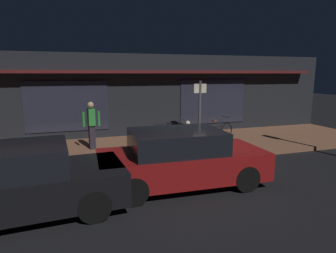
{
  "coord_description": "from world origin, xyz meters",
  "views": [
    {
      "loc": [
        -2.87,
        -7.07,
        2.78
      ],
      "look_at": [
        0.18,
        2.4,
        0.95
      ],
      "focal_mm": 30.82,
      "sensor_mm": 36.0,
      "label": 1
    }
  ],
  "objects_px": {
    "bicycle_parked": "(13,155)",
    "parked_car_far": "(14,182)",
    "parked_car_across": "(180,159)",
    "bicycle_extra": "(218,131)",
    "person_photographer": "(91,124)",
    "motorcycle": "(170,131)",
    "sign_post": "(200,112)"
  },
  "relations": [
    {
      "from": "person_photographer",
      "to": "sign_post",
      "type": "xyz_separation_m",
      "value": [
        3.44,
        -1.52,
        0.48
      ]
    },
    {
      "from": "sign_post",
      "to": "bicycle_extra",
      "type": "bearing_deg",
      "value": 43.03
    },
    {
      "from": "person_photographer",
      "to": "parked_car_far",
      "type": "bearing_deg",
      "value": -111.39
    },
    {
      "from": "motorcycle",
      "to": "parked_car_far",
      "type": "xyz_separation_m",
      "value": [
        -4.56,
        -4.23,
        0.06
      ]
    },
    {
      "from": "motorcycle",
      "to": "bicycle_extra",
      "type": "bearing_deg",
      "value": -1.86
    },
    {
      "from": "motorcycle",
      "to": "person_photographer",
      "type": "relative_size",
      "value": 1.01
    },
    {
      "from": "sign_post",
      "to": "parked_car_far",
      "type": "height_order",
      "value": "sign_post"
    },
    {
      "from": "bicycle_parked",
      "to": "bicycle_extra",
      "type": "relative_size",
      "value": 1.07
    },
    {
      "from": "bicycle_parked",
      "to": "person_photographer",
      "type": "distance_m",
      "value": 2.76
    },
    {
      "from": "person_photographer",
      "to": "sign_post",
      "type": "relative_size",
      "value": 0.7
    },
    {
      "from": "person_photographer",
      "to": "sign_post",
      "type": "height_order",
      "value": "sign_post"
    },
    {
      "from": "bicycle_extra",
      "to": "parked_car_far",
      "type": "xyz_separation_m",
      "value": [
        -6.58,
        -4.17,
        0.2
      ]
    },
    {
      "from": "parked_car_across",
      "to": "parked_car_far",
      "type": "bearing_deg",
      "value": -171.88
    },
    {
      "from": "person_photographer",
      "to": "bicycle_parked",
      "type": "bearing_deg",
      "value": -146.31
    },
    {
      "from": "motorcycle",
      "to": "bicycle_extra",
      "type": "distance_m",
      "value": 2.03
    },
    {
      "from": "motorcycle",
      "to": "bicycle_parked",
      "type": "height_order",
      "value": "motorcycle"
    },
    {
      "from": "person_photographer",
      "to": "motorcycle",
      "type": "bearing_deg",
      "value": -2.32
    },
    {
      "from": "bicycle_parked",
      "to": "parked_car_far",
      "type": "distance_m",
      "value": 2.91
    },
    {
      "from": "parked_car_far",
      "to": "parked_car_across",
      "type": "distance_m",
      "value": 3.65
    },
    {
      "from": "bicycle_extra",
      "to": "sign_post",
      "type": "bearing_deg",
      "value": -136.97
    },
    {
      "from": "motorcycle",
      "to": "bicycle_extra",
      "type": "xyz_separation_m",
      "value": [
        2.02,
        -0.07,
        -0.14
      ]
    },
    {
      "from": "bicycle_parked",
      "to": "parked_car_far",
      "type": "xyz_separation_m",
      "value": [
        0.55,
        -2.85,
        0.2
      ]
    },
    {
      "from": "bicycle_parked",
      "to": "parked_car_across",
      "type": "bearing_deg",
      "value": -29.23
    },
    {
      "from": "bicycle_parked",
      "to": "parked_car_across",
      "type": "height_order",
      "value": "parked_car_across"
    },
    {
      "from": "bicycle_extra",
      "to": "parked_car_across",
      "type": "distance_m",
      "value": 4.71
    },
    {
      "from": "motorcycle",
      "to": "parked_car_far",
      "type": "relative_size",
      "value": 0.4
    },
    {
      "from": "parked_car_far",
      "to": "parked_car_across",
      "type": "relative_size",
      "value": 1.02
    },
    {
      "from": "person_photographer",
      "to": "parked_car_across",
      "type": "bearing_deg",
      "value": -63.49
    },
    {
      "from": "sign_post",
      "to": "parked_car_far",
      "type": "xyz_separation_m",
      "value": [
        -5.15,
        -2.83,
        -0.81
      ]
    },
    {
      "from": "sign_post",
      "to": "parked_car_far",
      "type": "distance_m",
      "value": 5.93
    },
    {
      "from": "bicycle_parked",
      "to": "sign_post",
      "type": "xyz_separation_m",
      "value": [
        5.7,
        -0.02,
        1.0
      ]
    },
    {
      "from": "bicycle_parked",
      "to": "person_photographer",
      "type": "relative_size",
      "value": 0.99
    }
  ]
}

